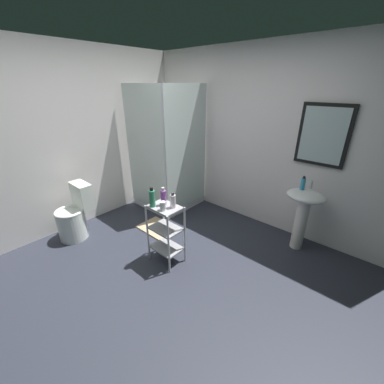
% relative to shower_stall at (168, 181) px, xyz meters
% --- Properties ---
extents(ground_plane, '(4.20, 4.20, 0.02)m').
position_rel_shower_stall_xyz_m(ground_plane, '(1.19, -1.22, -0.47)').
color(ground_plane, '#292C37').
extents(wall_back, '(4.20, 0.14, 2.50)m').
position_rel_shower_stall_xyz_m(wall_back, '(1.21, 0.63, 0.79)').
color(wall_back, white).
rests_on(wall_back, ground_plane).
extents(wall_left, '(0.10, 4.20, 2.50)m').
position_rel_shower_stall_xyz_m(wall_left, '(-0.66, -1.22, 0.79)').
color(wall_left, white).
rests_on(wall_left, ground_plane).
extents(shower_stall, '(0.92, 0.92, 2.00)m').
position_rel_shower_stall_xyz_m(shower_stall, '(0.00, 0.00, 0.00)').
color(shower_stall, white).
rests_on(shower_stall, ground_plane).
extents(pedestal_sink, '(0.46, 0.37, 0.81)m').
position_rel_shower_stall_xyz_m(pedestal_sink, '(2.14, 0.30, 0.12)').
color(pedestal_sink, white).
rests_on(pedestal_sink, ground_plane).
extents(sink_faucet, '(0.03, 0.03, 0.10)m').
position_rel_shower_stall_xyz_m(sink_faucet, '(2.14, 0.42, 0.40)').
color(sink_faucet, silver).
rests_on(sink_faucet, pedestal_sink).
extents(toilet, '(0.37, 0.49, 0.76)m').
position_rel_shower_stall_xyz_m(toilet, '(-0.29, -1.51, -0.15)').
color(toilet, white).
rests_on(toilet, ground_plane).
extents(storage_cart, '(0.38, 0.28, 0.74)m').
position_rel_shower_stall_xyz_m(storage_cart, '(1.04, -1.02, -0.03)').
color(storage_cart, silver).
rests_on(storage_cart, ground_plane).
extents(hand_soap_bottle, '(0.05, 0.05, 0.17)m').
position_rel_shower_stall_xyz_m(hand_soap_bottle, '(2.07, 0.32, 0.42)').
color(hand_soap_bottle, '#389ED1').
rests_on(hand_soap_bottle, pedestal_sink).
extents(conditioner_bottle_purple, '(0.06, 0.06, 0.21)m').
position_rel_shower_stall_xyz_m(conditioner_bottle_purple, '(1.00, -1.00, 0.37)').
color(conditioner_bottle_purple, purple).
rests_on(conditioner_bottle_purple, storage_cart).
extents(body_wash_bottle_green, '(0.07, 0.07, 0.23)m').
position_rel_shower_stall_xyz_m(body_wash_bottle_green, '(0.94, -1.10, 0.38)').
color(body_wash_bottle_green, '#338D63').
rests_on(body_wash_bottle_green, storage_cart).
extents(lotion_bottle_white, '(0.06, 0.06, 0.18)m').
position_rel_shower_stall_xyz_m(lotion_bottle_white, '(1.13, -0.97, 0.36)').
color(lotion_bottle_white, white).
rests_on(lotion_bottle_white, storage_cart).
extents(rinse_cup, '(0.07, 0.07, 0.10)m').
position_rel_shower_stall_xyz_m(rinse_cup, '(1.09, -1.08, 0.33)').
color(rinse_cup, silver).
rests_on(rinse_cup, storage_cart).
extents(bath_mat, '(0.60, 0.40, 0.02)m').
position_rel_shower_stall_xyz_m(bath_mat, '(0.44, -0.64, -0.45)').
color(bath_mat, tan).
rests_on(bath_mat, ground_plane).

